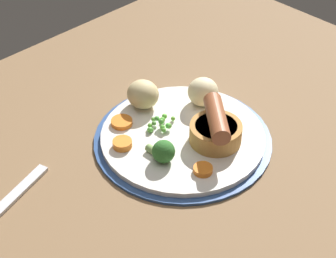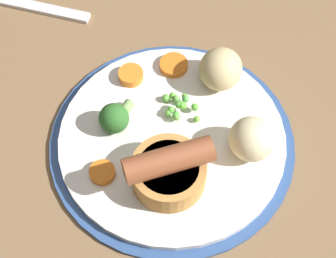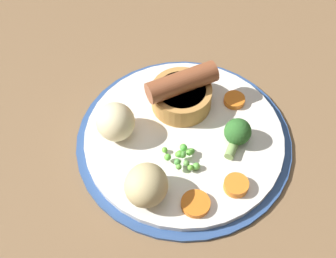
{
  "view_description": "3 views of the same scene",
  "coord_description": "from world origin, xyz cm",
  "px_view_note": "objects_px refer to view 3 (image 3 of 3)",
  "views": [
    {
      "loc": [
        45.11,
        48.97,
        62.57
      ],
      "look_at": [
        -2.8,
        0.27,
        5.76
      ],
      "focal_mm": 60.0,
      "sensor_mm": 36.0,
      "label": 1
    },
    {
      "loc": [
        -21.76,
        29.42,
        60.64
      ],
      "look_at": [
        -4.14,
        1.6,
        5.75
      ],
      "focal_mm": 60.0,
      "sensor_mm": 36.0,
      "label": 2
    },
    {
      "loc": [
        8.15,
        -31.55,
        54.96
      ],
      "look_at": [
        -6.27,
        -0.12,
        7.22
      ],
      "focal_mm": 50.0,
      "sensor_mm": 36.0,
      "label": 3
    }
  ],
  "objects_px": {
    "carrot_slice_2": "(196,204)",
    "carrot_slice_3": "(236,185)",
    "potato_chunk_0": "(146,185)",
    "carrot_slice_4": "(234,100)",
    "pea_pile": "(183,156)",
    "broccoli_floret_near": "(237,133)",
    "sausage_pudding": "(182,93)",
    "dinner_plate": "(184,139)",
    "potato_chunk_1": "(115,122)"
  },
  "relations": [
    {
      "from": "carrot_slice_3",
      "to": "sausage_pudding",
      "type": "bearing_deg",
      "value": 140.79
    },
    {
      "from": "broccoli_floret_near",
      "to": "potato_chunk_0",
      "type": "xyz_separation_m",
      "value": [
        -0.07,
        -0.12,
        0.01
      ]
    },
    {
      "from": "broccoli_floret_near",
      "to": "carrot_slice_2",
      "type": "distance_m",
      "value": 0.11
    },
    {
      "from": "pea_pile",
      "to": "broccoli_floret_near",
      "type": "xyz_separation_m",
      "value": [
        0.05,
        0.06,
        0.01
      ]
    },
    {
      "from": "potato_chunk_0",
      "to": "carrot_slice_3",
      "type": "distance_m",
      "value": 0.11
    },
    {
      "from": "carrot_slice_3",
      "to": "pea_pile",
      "type": "bearing_deg",
      "value": 173.09
    },
    {
      "from": "sausage_pudding",
      "to": "carrot_slice_4",
      "type": "xyz_separation_m",
      "value": [
        0.07,
        0.03,
        -0.02
      ]
    },
    {
      "from": "sausage_pudding",
      "to": "carrot_slice_2",
      "type": "xyz_separation_m",
      "value": [
        0.08,
        -0.14,
        -0.02
      ]
    },
    {
      "from": "pea_pile",
      "to": "broccoli_floret_near",
      "type": "relative_size",
      "value": 1.06
    },
    {
      "from": "carrot_slice_4",
      "to": "broccoli_floret_near",
      "type": "bearing_deg",
      "value": -68.14
    },
    {
      "from": "dinner_plate",
      "to": "potato_chunk_0",
      "type": "relative_size",
      "value": 5.2
    },
    {
      "from": "carrot_slice_2",
      "to": "carrot_slice_3",
      "type": "relative_size",
      "value": 1.15
    },
    {
      "from": "carrot_slice_2",
      "to": "sausage_pudding",
      "type": "bearing_deg",
      "value": 119.98
    },
    {
      "from": "sausage_pudding",
      "to": "carrot_slice_2",
      "type": "distance_m",
      "value": 0.16
    },
    {
      "from": "potato_chunk_0",
      "to": "carrot_slice_4",
      "type": "relative_size",
      "value": 1.89
    },
    {
      "from": "potato_chunk_0",
      "to": "potato_chunk_1",
      "type": "bearing_deg",
      "value": 139.15
    },
    {
      "from": "potato_chunk_0",
      "to": "carrot_slice_2",
      "type": "height_order",
      "value": "potato_chunk_0"
    },
    {
      "from": "sausage_pudding",
      "to": "potato_chunk_1",
      "type": "height_order",
      "value": "sausage_pudding"
    },
    {
      "from": "potato_chunk_1",
      "to": "carrot_slice_4",
      "type": "height_order",
      "value": "potato_chunk_1"
    },
    {
      "from": "dinner_plate",
      "to": "broccoli_floret_near",
      "type": "relative_size",
      "value": 5.55
    },
    {
      "from": "broccoli_floret_near",
      "to": "carrot_slice_3",
      "type": "height_order",
      "value": "broccoli_floret_near"
    },
    {
      "from": "pea_pile",
      "to": "potato_chunk_0",
      "type": "height_order",
      "value": "potato_chunk_0"
    },
    {
      "from": "carrot_slice_2",
      "to": "dinner_plate",
      "type": "bearing_deg",
      "value": 121.08
    },
    {
      "from": "potato_chunk_0",
      "to": "carrot_slice_3",
      "type": "height_order",
      "value": "potato_chunk_0"
    },
    {
      "from": "broccoli_floret_near",
      "to": "carrot_slice_3",
      "type": "relative_size",
      "value": 1.69
    },
    {
      "from": "broccoli_floret_near",
      "to": "carrot_slice_2",
      "type": "height_order",
      "value": "broccoli_floret_near"
    },
    {
      "from": "potato_chunk_0",
      "to": "carrot_slice_2",
      "type": "relative_size",
      "value": 1.57
    },
    {
      "from": "potato_chunk_0",
      "to": "carrot_slice_4",
      "type": "distance_m",
      "value": 0.19
    },
    {
      "from": "sausage_pudding",
      "to": "carrot_slice_2",
      "type": "relative_size",
      "value": 2.61
    },
    {
      "from": "pea_pile",
      "to": "carrot_slice_3",
      "type": "distance_m",
      "value": 0.08
    },
    {
      "from": "potato_chunk_0",
      "to": "carrot_slice_4",
      "type": "xyz_separation_m",
      "value": [
        0.05,
        0.18,
        -0.02
      ]
    },
    {
      "from": "potato_chunk_1",
      "to": "potato_chunk_0",
      "type": "bearing_deg",
      "value": -40.85
    },
    {
      "from": "pea_pile",
      "to": "carrot_slice_3",
      "type": "xyz_separation_m",
      "value": [
        0.08,
        -0.01,
        -0.0
      ]
    },
    {
      "from": "pea_pile",
      "to": "carrot_slice_4",
      "type": "height_order",
      "value": "pea_pile"
    },
    {
      "from": "sausage_pudding",
      "to": "dinner_plate",
      "type": "bearing_deg",
      "value": -112.15
    },
    {
      "from": "sausage_pudding",
      "to": "carrot_slice_4",
      "type": "height_order",
      "value": "sausage_pudding"
    },
    {
      "from": "potato_chunk_1",
      "to": "carrot_slice_3",
      "type": "xyz_separation_m",
      "value": [
        0.17,
        -0.01,
        -0.02
      ]
    },
    {
      "from": "sausage_pudding",
      "to": "broccoli_floret_near",
      "type": "bearing_deg",
      "value": -66.4
    },
    {
      "from": "dinner_plate",
      "to": "carrot_slice_4",
      "type": "relative_size",
      "value": 9.85
    },
    {
      "from": "pea_pile",
      "to": "carrot_slice_4",
      "type": "bearing_deg",
      "value": 76.95
    },
    {
      "from": "potato_chunk_0",
      "to": "carrot_slice_4",
      "type": "height_order",
      "value": "potato_chunk_0"
    },
    {
      "from": "dinner_plate",
      "to": "carrot_slice_3",
      "type": "bearing_deg",
      "value": -27.12
    },
    {
      "from": "dinner_plate",
      "to": "pea_pile",
      "type": "xyz_separation_m",
      "value": [
        0.01,
        -0.04,
        0.02
      ]
    },
    {
      "from": "carrot_slice_2",
      "to": "carrot_slice_4",
      "type": "height_order",
      "value": "same"
    },
    {
      "from": "broccoli_floret_near",
      "to": "potato_chunk_0",
      "type": "relative_size",
      "value": 0.94
    },
    {
      "from": "sausage_pudding",
      "to": "potato_chunk_0",
      "type": "distance_m",
      "value": 0.15
    },
    {
      "from": "dinner_plate",
      "to": "potato_chunk_1",
      "type": "relative_size",
      "value": 5.53
    },
    {
      "from": "pea_pile",
      "to": "broccoli_floret_near",
      "type": "distance_m",
      "value": 0.08
    },
    {
      "from": "dinner_plate",
      "to": "carrot_slice_2",
      "type": "relative_size",
      "value": 8.14
    },
    {
      "from": "carrot_slice_2",
      "to": "pea_pile",
      "type": "bearing_deg",
      "value": 127.47
    }
  ]
}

